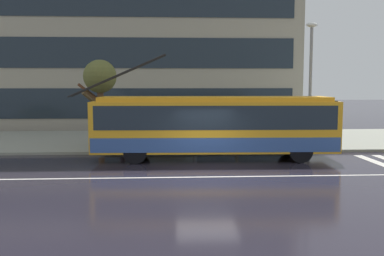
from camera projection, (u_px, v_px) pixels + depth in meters
name	position (u px, v px, depth m)	size (l,w,h in m)	color
ground_plane	(207.00, 171.00, 17.33)	(160.00, 160.00, 0.00)	#23202A
sidewalk_slab	(194.00, 140.00, 26.55)	(80.00, 10.00, 0.14)	gray
crosswalk_stripe_edge_near	(380.00, 163.00, 18.90)	(0.44, 4.40, 0.01)	beige
lane_centre_line	(210.00, 177.00, 16.14)	(72.00, 0.14, 0.01)	silver
trolleybus	(214.00, 125.00, 19.88)	(12.28, 2.79, 4.87)	gold
bus_shelter	(165.00, 112.00, 23.56)	(3.63, 1.70, 2.42)	gray
pedestrian_at_shelter	(301.00, 118.00, 22.93)	(1.21, 1.21, 1.93)	navy
pedestrian_approaching_curb	(121.00, 117.00, 23.90)	(1.35, 1.35, 1.91)	black
pedestrian_walking_past	(237.00, 116.00, 23.72)	(1.21, 1.21, 2.00)	brown
street_lamp	(311.00, 74.00, 22.49)	(0.60, 0.32, 6.55)	gray
street_tree_bare	(100.00, 79.00, 23.14)	(2.18, 2.10, 4.68)	brown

